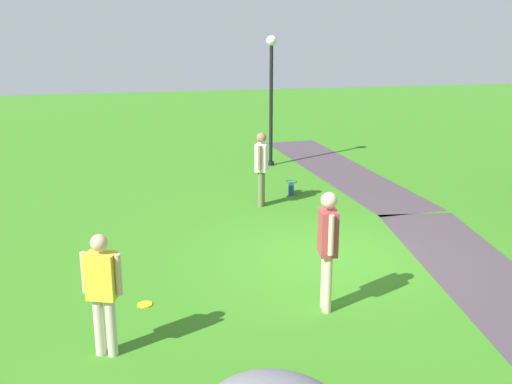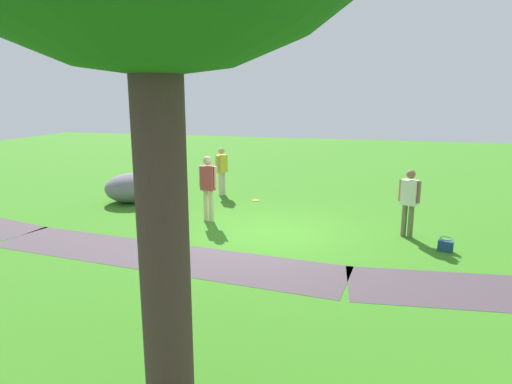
# 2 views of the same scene
# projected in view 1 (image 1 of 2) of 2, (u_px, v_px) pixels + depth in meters

# --- Properties ---
(ground_plane) EXTENTS (48.00, 48.00, 0.00)m
(ground_plane) POSITION_uv_depth(u_px,v_px,m) (331.00, 258.00, 11.08)
(ground_plane) COLOR #387C1E
(footpath_segment_near) EXTENTS (8.12, 2.42, 0.01)m
(footpath_segment_near) POSITION_uv_depth(u_px,v_px,m) (339.00, 170.00, 17.13)
(footpath_segment_near) COLOR #493C44
(footpath_segment_near) RESTS_ON ground
(footpath_segment_mid) EXTENTS (8.12, 2.40, 0.01)m
(footpath_segment_mid) POSITION_uv_depth(u_px,v_px,m) (501.00, 295.00, 9.63)
(footpath_segment_mid) COLOR #493C44
(footpath_segment_mid) RESTS_ON ground
(lamp_post) EXTENTS (0.28, 0.28, 3.57)m
(lamp_post) POSITION_uv_depth(u_px,v_px,m) (271.00, 87.00, 17.07)
(lamp_post) COLOR black
(lamp_post) RESTS_ON ground
(woman_with_handbag) EXTENTS (0.49, 0.36, 1.66)m
(woman_with_handbag) POSITION_uv_depth(u_px,v_px,m) (261.00, 164.00, 13.78)
(woman_with_handbag) COLOR #646C46
(woman_with_handbag) RESTS_ON ground
(man_near_boulder) EXTENTS (0.35, 0.49, 1.63)m
(man_near_boulder) POSITION_uv_depth(u_px,v_px,m) (102.00, 287.00, 7.72)
(man_near_boulder) COLOR beige
(man_near_boulder) RESTS_ON ground
(passerby_on_path) EXTENTS (0.52, 0.28, 1.79)m
(passerby_on_path) POSITION_uv_depth(u_px,v_px,m) (328.00, 242.00, 8.89)
(passerby_on_path) COLOR beige
(passerby_on_path) RESTS_ON ground
(handbag_on_grass) EXTENTS (0.34, 0.33, 0.31)m
(handbag_on_grass) POSITION_uv_depth(u_px,v_px,m) (291.00, 188.00, 14.89)
(handbag_on_grass) COLOR navy
(handbag_on_grass) RESTS_ON ground
(frisbee_on_grass) EXTENTS (0.22, 0.22, 0.02)m
(frisbee_on_grass) POSITION_uv_depth(u_px,v_px,m) (145.00, 304.00, 9.31)
(frisbee_on_grass) COLOR yellow
(frisbee_on_grass) RESTS_ON ground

